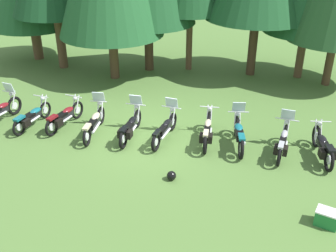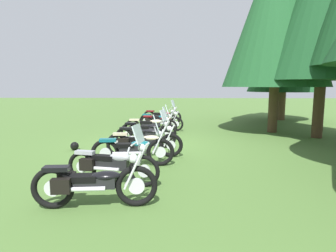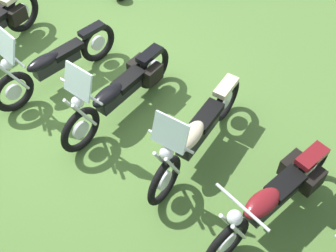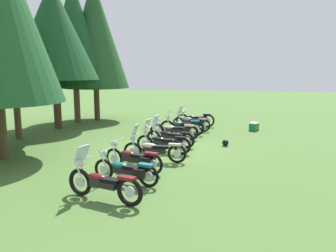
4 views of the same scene
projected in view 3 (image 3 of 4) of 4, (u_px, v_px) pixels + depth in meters
ground_plane at (84, 99)px, 6.91m from camera, size 80.00×80.00×0.00m
motorcycle_2 at (274, 196)px, 5.27m from camera, size 0.94×2.17×1.00m
motorcycle_3 at (197, 133)px, 5.86m from camera, size 0.62×2.34×1.36m
motorcycle_4 at (120, 91)px, 6.39m from camera, size 0.74×2.27×1.36m
motorcycle_5 at (55, 62)px, 6.80m from camera, size 0.76×2.24×1.35m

